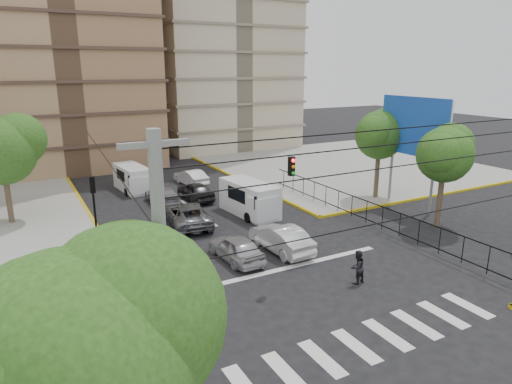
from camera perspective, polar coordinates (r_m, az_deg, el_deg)
ground at (r=23.32m, az=4.15°, el=-10.85°), size 160.00×160.00×0.00m
sidewalk_ne at (r=50.01m, az=11.18°, el=3.28°), size 26.00×26.00×0.15m
crosswalk_stripes at (r=19.21m, az=14.29°, el=-17.50°), size 12.00×2.40×0.01m
stop_line at (r=24.23m, az=2.60°, el=-9.75°), size 13.00×0.40×0.01m
park_fence at (r=31.75m, az=13.54°, el=-3.98°), size 0.10×22.50×1.66m
billboard at (r=35.24m, az=19.20°, el=7.53°), size 0.36×6.20×8.10m
tree_sw_near at (r=9.08m, az=-21.56°, el=-19.32°), size 5.63×4.60×7.57m
tree_park_a at (r=31.79m, az=22.63°, el=4.63°), size 4.41×3.60×6.83m
tree_park_c at (r=37.15m, az=15.31°, el=7.16°), size 4.65×3.80×7.25m
tree_tudor at (r=33.94m, az=-29.10°, el=4.84°), size 5.39×4.40×7.43m
traffic_light_nw at (r=26.58m, az=-19.61°, el=-1.20°), size 0.28×0.22×4.40m
traffic_light_hanging at (r=19.75m, az=7.66°, el=2.41°), size 18.00×9.12×0.92m
utility_pole_sw at (r=10.45m, az=-11.26°, el=-16.80°), size 1.40×0.28×9.00m
van_right_lane at (r=32.52m, az=-0.60°, el=-0.96°), size 2.56×5.41×2.35m
van_left_lane at (r=40.27m, az=-15.13°, el=1.55°), size 2.30×4.92×2.15m
car_silver_front_left at (r=25.18m, az=-2.48°, el=-6.99°), size 1.90×4.27×1.43m
car_white_front_right at (r=26.38m, az=3.13°, el=-5.80°), size 1.86×4.76×1.54m
car_grey_mid_left at (r=30.88m, az=-8.63°, el=-2.79°), size 3.20×5.74×1.52m
car_silver_rear_left at (r=36.00m, az=-11.61°, el=-0.43°), size 2.05×4.76×1.36m
car_darkgrey_mid_right at (r=36.64m, az=-7.57°, el=0.12°), size 1.98×4.43×1.48m
car_white_rear_right at (r=41.49m, az=-8.14°, el=1.84°), size 1.98×4.40×1.40m
pedestrian_crosswalk at (r=23.08m, az=12.54°, el=-9.14°), size 0.91×0.76×1.71m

